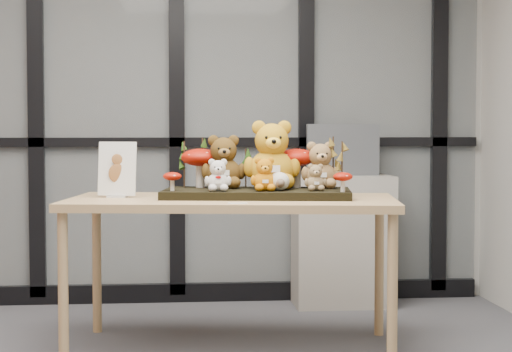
{
  "coord_description": "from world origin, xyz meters",
  "views": [
    {
      "loc": [
        0.38,
        -3.59,
        1.14
      ],
      "look_at": [
        0.83,
        1.09,
        0.9
      ],
      "focal_mm": 65.0,
      "sensor_mm": 36.0,
      "label": 1
    }
  ],
  "objects": [
    {
      "name": "glass_partition",
      "position": [
        -0.0,
        2.47,
        1.42
      ],
      "size": [
        4.9,
        0.06,
        2.78
      ],
      "color": "#2D383F",
      "rests_on": "floor"
    },
    {
      "name": "display_table",
      "position": [
        0.71,
        1.13,
        0.72
      ],
      "size": [
        1.77,
        1.07,
        0.78
      ],
      "rotation": [
        0.0,
        0.0,
        -0.15
      ],
      "color": "tan",
      "rests_on": "floor"
    },
    {
      "name": "diorama_tray",
      "position": [
        0.85,
        1.17,
        0.8
      ],
      "size": [
        1.02,
        0.61,
        0.04
      ],
      "primitive_type": "cube",
      "rotation": [
        0.0,
        0.0,
        -0.15
      ],
      "color": "black",
      "rests_on": "display_table"
    },
    {
      "name": "bear_pooh_yellow",
      "position": [
        0.93,
        1.24,
        1.02
      ],
      "size": [
        0.34,
        0.31,
        0.39
      ],
      "primitive_type": null,
      "rotation": [
        0.0,
        0.0,
        -0.15
      ],
      "color": "#C58B17",
      "rests_on": "diorama_tray"
    },
    {
      "name": "bear_brown_medium",
      "position": [
        0.68,
        1.29,
        0.98
      ],
      "size": [
        0.26,
        0.25,
        0.31
      ],
      "primitive_type": null,
      "rotation": [
        0.0,
        0.0,
        -0.15
      ],
      "color": "#4D3311",
      "rests_on": "diorama_tray"
    },
    {
      "name": "bear_tan_back",
      "position": [
        1.19,
        1.22,
        0.96
      ],
      "size": [
        0.23,
        0.21,
        0.27
      ],
      "primitive_type": null,
      "rotation": [
        0.0,
        0.0,
        -0.15
      ],
      "color": "olive",
      "rests_on": "diorama_tray"
    },
    {
      "name": "bear_small_yellow",
      "position": [
        0.87,
        1.05,
        0.92
      ],
      "size": [
        0.16,
        0.15,
        0.19
      ],
      "primitive_type": null,
      "rotation": [
        0.0,
        0.0,
        -0.15
      ],
      "color": "orange",
      "rests_on": "diorama_tray"
    },
    {
      "name": "bear_white_bow",
      "position": [
        0.64,
        1.06,
        0.91
      ],
      "size": [
        0.15,
        0.14,
        0.18
      ],
      "primitive_type": null,
      "rotation": [
        0.0,
        0.0,
        -0.15
      ],
      "color": "silver",
      "rests_on": "diorama_tray"
    },
    {
      "name": "bear_beige_small",
      "position": [
        1.13,
        1.03,
        0.9
      ],
      "size": [
        0.13,
        0.12,
        0.15
      ],
      "primitive_type": null,
      "rotation": [
        0.0,
        0.0,
        -0.15
      ],
      "color": "olive",
      "rests_on": "diorama_tray"
    },
    {
      "name": "plush_cream_hedgehog",
      "position": [
        0.95,
        1.06,
        0.88
      ],
      "size": [
        0.09,
        0.08,
        0.1
      ],
      "primitive_type": null,
      "rotation": [
        0.0,
        0.0,
        -0.15
      ],
      "color": "beige",
      "rests_on": "diorama_tray"
    },
    {
      "name": "mushroom_back_left",
      "position": [
        0.56,
        1.36,
        0.94
      ],
      "size": [
        0.21,
        0.21,
        0.23
      ],
      "primitive_type": null,
      "color": "#931004",
      "rests_on": "diorama_tray"
    },
    {
      "name": "mushroom_back_right",
      "position": [
        1.07,
        1.3,
        0.94
      ],
      "size": [
        0.21,
        0.21,
        0.23
      ],
      "primitive_type": null,
      "color": "#931004",
      "rests_on": "diorama_tray"
    },
    {
      "name": "mushroom_front_left",
      "position": [
        0.41,
        1.11,
        0.88
      ],
      "size": [
        0.09,
        0.09,
        0.1
      ],
      "primitive_type": null,
      "color": "#931004",
      "rests_on": "diorama_tray"
    },
    {
      "name": "mushroom_front_right",
      "position": [
        1.26,
        0.95,
        0.88
      ],
      "size": [
        0.1,
        0.1,
        0.11
      ],
      "primitive_type": null,
      "color": "#931004",
      "rests_on": "diorama_tray"
    },
    {
      "name": "sprig_green_far_left",
      "position": [
        0.48,
        1.35,
        0.95
      ],
      "size": [
        0.05,
        0.05,
        0.25
      ],
      "primitive_type": null,
      "color": "#12380C",
      "rests_on": "diorama_tray"
    },
    {
      "name": "sprig_green_mid_left",
      "position": [
        0.57,
        1.39,
        0.96
      ],
      "size": [
        0.05,
        0.05,
        0.27
      ],
      "primitive_type": null,
      "color": "#12380C",
      "rests_on": "diorama_tray"
    },
    {
      "name": "sprig_dry_far_right",
      "position": [
        1.26,
        1.22,
        0.96
      ],
      "size": [
        0.05,
        0.05,
        0.27
      ],
      "primitive_type": null,
      "color": "brown",
      "rests_on": "diorama_tray"
    },
    {
      "name": "sprig_dry_mid_right",
      "position": [
        1.28,
        1.09,
        0.95
      ],
      "size": [
        0.05,
        0.05,
        0.25
      ],
      "primitive_type": null,
      "color": "brown",
      "rests_on": "diorama_tray"
    },
    {
      "name": "sprig_green_centre",
      "position": [
        0.81,
        1.37,
        0.93
      ],
      "size": [
        0.05,
        0.05,
        0.21
      ],
      "primitive_type": null,
      "color": "#12380C",
      "rests_on": "diorama_tray"
    },
    {
      "name": "sign_holder",
      "position": [
        0.13,
        1.24,
        0.92
      ],
      "size": [
        0.2,
        0.09,
        0.29
      ],
      "rotation": [
        0.0,
        0.0,
        -0.28
      ],
      "color": "silver",
      "rests_on": "display_table"
    },
    {
      "name": "label_card",
      "position": [
        0.72,
        0.79,
        0.78
      ],
      "size": [
        0.09,
        0.03,
        0.0
      ],
      "primitive_type": "cube",
      "color": "white",
      "rests_on": "display_table"
    },
    {
      "name": "cabinet",
      "position": [
        1.51,
        2.25,
        0.42
      ],
      "size": [
        0.63,
        0.37,
        0.84
      ],
      "primitive_type": "cube",
      "color": "gray",
      "rests_on": "floor"
    },
    {
      "name": "monitor",
      "position": [
        1.51,
        2.27,
        1.0
      ],
      "size": [
        0.47,
        0.05,
        0.33
      ],
      "color": "#4C4F53",
      "rests_on": "cabinet"
    }
  ]
}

